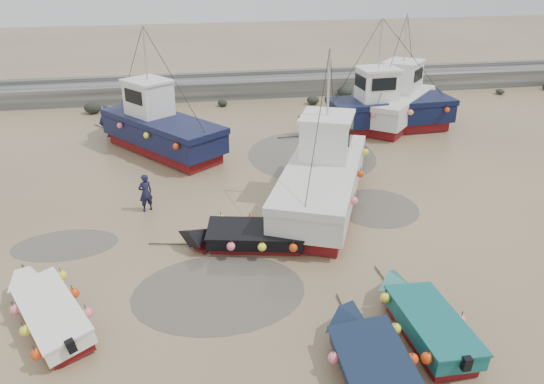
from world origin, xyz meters
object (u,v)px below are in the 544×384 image
Objects in this scene: person at (147,210)px; dinghy_0 at (51,306)px; cabin_boat_0 at (155,126)px; dinghy_2 at (424,317)px; dinghy_4 at (246,233)px; cabin_boat_2 at (381,108)px; cabin_boat_3 at (400,100)px; cabin_boat_1 at (324,173)px; dinghy_1 at (378,367)px.

dinghy_0 is at bearing 43.19° from person.
dinghy_2 is at bearing -102.44° from cabin_boat_0.
cabin_boat_2 reaches higher than dinghy_4.
person is at bearing -105.14° from cabin_boat_3.
dinghy_2 is (10.21, -2.27, 0.01)m from dinghy_0.
dinghy_0 and dinghy_4 have the same top height.
dinghy_0 is 0.50× the size of cabin_boat_1.
cabin_boat_3 reaches higher than dinghy_2.
cabin_boat_3 is (16.81, 15.94, 0.81)m from dinghy_0.
cabin_boat_3 reaches higher than dinghy_0.
dinghy_0 is 1.00× the size of dinghy_2.
cabin_boat_2 is 6.43× the size of person.
dinghy_4 is 11.05m from cabin_boat_0.
dinghy_0 is 0.61× the size of cabin_boat_0.
dinghy_0 is at bearing -123.50° from cabin_boat_1.
cabin_boat_0 and cabin_boat_3 have the same top height.
dinghy_2 is 11.91m from person.
cabin_boat_0 is 1.13× the size of cabin_boat_3.
cabin_boat_3 is (7.21, 9.70, 0.06)m from cabin_boat_1.
cabin_boat_3 reaches higher than dinghy_4.
person is at bearing 57.88° from dinghy_4.
dinghy_1 is at bearing -109.92° from cabin_boat_0.
cabin_boat_2 is 15.12m from person.
dinghy_1 is at bearing 156.47° from cabin_boat_2.
dinghy_1 is at bearing 92.20° from person.
dinghy_1 is at bearing -143.48° from dinghy_2.
cabin_boat_1 is at bearing 149.34° from person.
dinghy_4 is at bearing 108.55° from person.
person is at bearing 120.30° from dinghy_1.
dinghy_2 is 0.69× the size of cabin_boat_3.
dinghy_0 reaches higher than person.
person is (-14.45, -9.27, -1.36)m from cabin_boat_3.
dinghy_0 is 0.69× the size of cabin_boat_3.
cabin_boat_2 is at bearing -99.82° from cabin_boat_3.
cabin_boat_3 is at bearing 76.89° from cabin_boat_1.
cabin_boat_3 is at bearing 16.69° from dinghy_0.
dinghy_1 is 0.66× the size of cabin_boat_0.
dinghy_4 is 0.71× the size of cabin_boat_3.
dinghy_2 is at bearing -67.75° from cabin_boat_3.
cabin_boat_3 is at bearing -174.56° from person.
cabin_boat_0 is 0.88× the size of cabin_boat_2.
cabin_boat_1 and cabin_boat_3 have the same top height.
cabin_boat_3 reaches higher than dinghy_1.
dinghy_1 is 0.75× the size of cabin_boat_3.
cabin_boat_0 is at bearing 29.89° from dinghy_4.
dinghy_0 is 10.47m from dinghy_2.
dinghy_1 is 3.75× the size of person.
dinghy_4 is 14.71m from cabin_boat_2.
dinghy_2 is at bearing -39.34° from dinghy_0.
cabin_boat_1 is 12.09m from cabin_boat_3.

